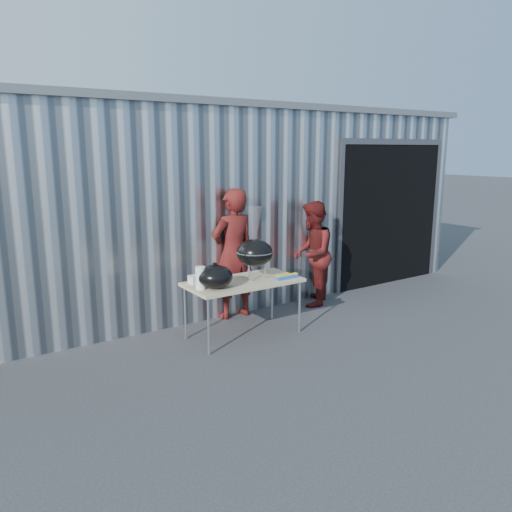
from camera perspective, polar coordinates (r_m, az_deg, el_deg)
ground at (r=6.24m, az=5.90°, el=-10.77°), size 80.00×80.00×0.00m
building at (r=10.15m, az=-6.63°, el=7.03°), size 8.20×6.20×3.10m
folding_table at (r=6.49m, az=-1.47°, el=-3.17°), size 1.50×0.75×0.75m
kettle_grill at (r=6.49m, az=-0.16°, el=0.95°), size 0.49×0.49×0.95m
grill_lid at (r=6.13m, az=-4.72°, el=-2.36°), size 0.44×0.44×0.32m
paper_towels at (r=6.09m, az=-6.36°, el=-2.51°), size 0.12×0.12×0.28m
white_tub at (r=6.39m, az=-6.72°, el=-2.65°), size 0.20×0.15×0.10m
foil_box at (r=6.56m, az=3.59°, el=-2.37°), size 0.32×0.05×0.06m
person_cook at (r=7.19m, az=-2.61°, el=0.24°), size 0.70×0.47×1.88m
person_bystander at (r=7.84m, az=6.43°, el=0.26°), size 1.01×1.00×1.64m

